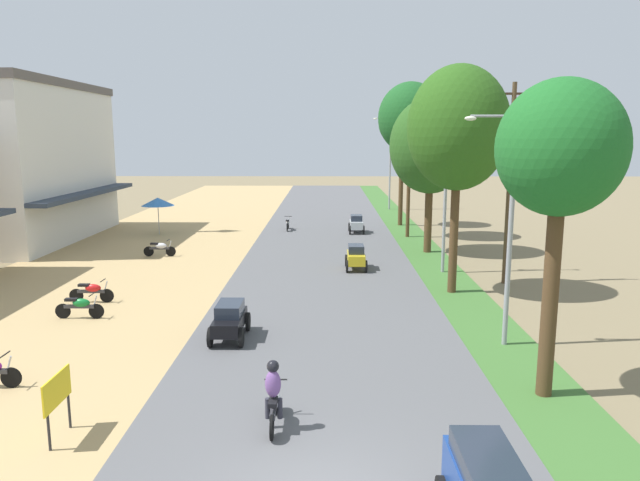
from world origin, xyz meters
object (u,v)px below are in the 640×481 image
median_tree_fourth (410,118)px  streetlamp_near (512,213)px  parked_motorbike_third (92,291)px  car_hatchback_silver (356,223)px  car_sedan_black (230,319)px  parked_motorbike_fourth (160,248)px  median_tree_second (458,129)px  median_tree_nearest (561,152)px  streetlamp_mid (446,174)px  utility_pole_near (509,181)px  median_tree_third (431,146)px  median_tree_fifth (402,125)px  car_hatchback_yellow (356,256)px  vendor_umbrella (158,202)px  streetlamp_far (390,157)px  street_signboard (57,394)px  parked_motorbike_second (80,306)px  motorbike_ahead_second (288,223)px  motorbike_foreground_rider (274,396)px

median_tree_fourth → streetlamp_near: 20.86m
parked_motorbike_third → car_hatchback_silver: bearing=56.5°
car_sedan_black → parked_motorbike_third: bearing=145.9°
parked_motorbike_fourth → median_tree_second: 17.70m
median_tree_nearest → streetlamp_mid: (0.09, 14.01, -1.42)m
utility_pole_near → median_tree_fourth: bearing=102.8°
median_tree_third → utility_pole_near: 7.59m
median_tree_fifth → streetlamp_mid: median_tree_fifth is taller
car_sedan_black → car_hatchback_yellow: (4.68, 10.32, 0.01)m
median_tree_nearest → utility_pole_near: bearing=78.1°
car_hatchback_silver → parked_motorbike_third: bearing=-123.5°
vendor_umbrella → parked_motorbike_fourth: bearing=-73.8°
streetlamp_far → car_hatchback_yellow: bearing=-99.8°
street_signboard → vendor_umbrella: bearing=101.4°
streetlamp_mid → car_sedan_black: 13.94m
parked_motorbike_second → streetlamp_far: (14.82, 33.02, 4.31)m
median_tree_second → median_tree_third: 8.93m
median_tree_second → streetlamp_mid: (0.34, 3.79, -2.09)m
parked_motorbike_fourth → median_tree_fifth: size_ratio=0.20×
median_tree_fifth → motorbike_ahead_second: median_tree_fifth is taller
vendor_umbrella → streetlamp_near: 27.52m
median_tree_fourth → median_tree_fifth: 5.25m
vendor_umbrella → streetlamp_far: 22.47m
street_signboard → median_tree_nearest: (11.58, 2.41, 5.21)m
utility_pole_near → car_sedan_black: utility_pole_near is taller
parked_motorbike_second → median_tree_fifth: size_ratio=0.20×
utility_pole_near → car_sedan_black: 14.39m
vendor_umbrella → motorbike_ahead_second: size_ratio=1.40×
motorbike_ahead_second → streetlamp_mid: bearing=-56.7°
car_sedan_black → car_hatchback_silver: bearing=76.4°
median_tree_third → car_sedan_black: size_ratio=3.89×
streetlamp_far → motorbike_ahead_second: (-8.53, -12.33, -4.29)m
parked_motorbike_fourth → motorbike_foreground_rider: size_ratio=1.00×
car_hatchback_yellow → car_hatchback_silver: bearing=87.1°
parked_motorbike_third → median_tree_fourth: bearing=46.9°
vendor_umbrella → streetlamp_near: bearing=-51.1°
motorbike_ahead_second → median_tree_fifth: bearing=17.1°
vendor_umbrella → median_tree_fourth: bearing=-2.7°
car_hatchback_silver → median_tree_fourth: bearing=-24.8°
median_tree_second → streetlamp_mid: bearing=84.8°
car_hatchback_silver → motorbike_ahead_second: size_ratio=1.11×
median_tree_second → median_tree_third: size_ratio=1.08×
parked_motorbike_second → median_tree_fifth: 28.34m
parked_motorbike_fourth → median_tree_third: (15.16, 1.44, 5.58)m
motorbike_ahead_second → parked_motorbike_third: bearing=-109.8°
median_tree_fifth → car_hatchback_silver: bearing=-133.4°
car_sedan_black → utility_pole_near: bearing=34.6°
street_signboard → car_hatchback_silver: 29.36m
car_hatchback_yellow → parked_motorbike_fourth: bearing=163.7°
median_tree_fourth → streetlamp_near: median_tree_fourth is taller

